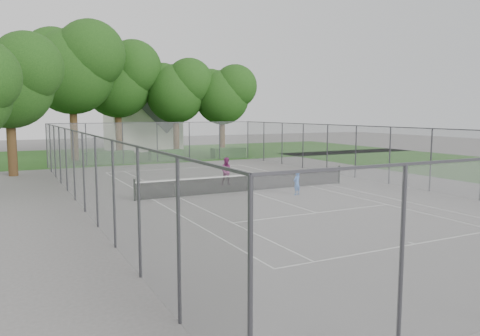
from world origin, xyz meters
name	(u,v)px	position (x,y,z in m)	size (l,w,h in m)	color
ground	(248,191)	(0.00, 0.00, 0.00)	(120.00, 120.00, 0.00)	#63605E
grass_far	(132,154)	(0.00, 26.00, 0.00)	(60.00, 20.00, 0.00)	#204B15
court_markings	(248,191)	(0.00, 0.00, 0.01)	(11.03, 23.83, 0.01)	silver
tennis_net	(248,182)	(0.00, 0.00, 0.51)	(12.87, 0.10, 1.10)	black
perimeter_fence	(248,159)	(0.00, 0.00, 1.81)	(18.08, 34.08, 3.52)	#38383D
tree_far_left	(73,65)	(-6.14, 21.92, 8.62)	(8.73, 7.97, 12.55)	#3E2916
tree_far_midleft	(118,77)	(-1.50, 24.71, 7.90)	(8.00, 7.30, 11.49)	#3E2916
tree_far_midright	(177,89)	(3.96, 23.00, 6.76)	(6.84, 6.25, 9.83)	#3E2916
tree_far_right	(223,93)	(8.59, 21.77, 6.39)	(6.48, 5.91, 9.31)	#3E2916
tree_side_back	(9,78)	(-11.45, 12.95, 6.72)	(6.80, 6.21, 9.78)	#3E2916
hedge_left	(108,157)	(-4.00, 18.21, 0.52)	(4.16, 1.25, 1.04)	#204E19
hedge_mid	(166,155)	(1.27, 18.47, 0.48)	(3.08, 0.88, 0.97)	#204E19
hedge_right	(228,153)	(7.33, 17.88, 0.49)	(3.26, 1.19, 0.98)	#204E19
house	(142,116)	(2.53, 30.97, 3.93)	(7.85, 6.08, 9.77)	white
girl_player	(297,183)	(1.79, -2.17, 0.63)	(0.46, 0.30, 1.26)	blue
woman_player	(227,171)	(-0.07, 2.58, 0.84)	(0.81, 0.63, 1.68)	#7F2A62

